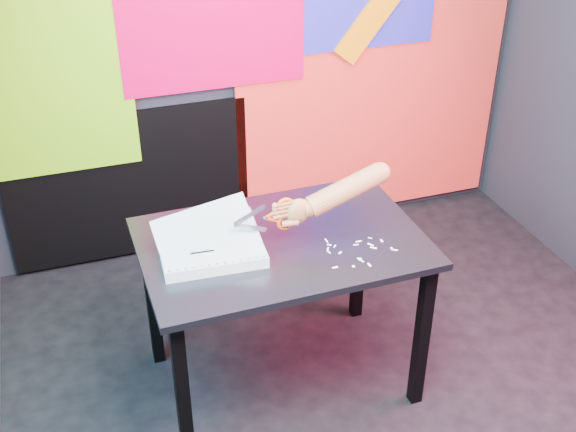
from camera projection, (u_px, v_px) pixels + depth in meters
name	position (u px, v px, depth m)	size (l,w,h in m)	color
room	(388.00, 118.00, 2.42)	(3.01, 3.01, 2.71)	black
backdrop	(273.00, 79.00, 3.83)	(2.88, 0.05, 2.08)	red
work_table	(282.00, 260.00, 2.93)	(1.13, 0.76, 0.75)	black
printout_stack	(211.00, 249.00, 2.77)	(0.41, 0.31, 0.21)	beige
scissors	(281.00, 215.00, 2.78)	(0.25, 0.02, 0.14)	silver
hand_forearm	(338.00, 193.00, 2.83)	(0.49, 0.11, 0.20)	#A36937
paper_clippings	(359.00, 251.00, 2.81)	(0.29, 0.23, 0.00)	white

